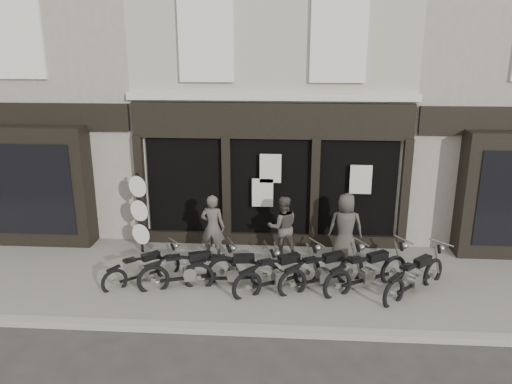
# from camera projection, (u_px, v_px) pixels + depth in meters

# --- Properties ---
(ground_plane) EXTENTS (90.00, 90.00, 0.00)m
(ground_plane) POSITION_uv_depth(u_px,v_px,m) (264.00, 301.00, 10.71)
(ground_plane) COLOR #2D2B28
(ground_plane) RESTS_ON ground
(pavement) EXTENTS (30.00, 4.20, 0.12)m
(pavement) POSITION_uv_depth(u_px,v_px,m) (266.00, 280.00, 11.55)
(pavement) COLOR slate
(pavement) RESTS_ON ground_plane
(kerb) EXTENTS (30.00, 0.25, 0.13)m
(kerb) POSITION_uv_depth(u_px,v_px,m) (261.00, 331.00, 9.50)
(kerb) COLOR gray
(kerb) RESTS_ON ground_plane
(central_building) EXTENTS (7.30, 6.22, 8.34)m
(central_building) POSITION_uv_depth(u_px,v_px,m) (275.00, 86.00, 15.24)
(central_building) COLOR #A29A8A
(central_building) RESTS_ON ground
(neighbour_left) EXTENTS (5.60, 6.73, 8.34)m
(neighbour_left) POSITION_uv_depth(u_px,v_px,m) (73.00, 86.00, 15.62)
(neighbour_left) COLOR gray
(neighbour_left) RESTS_ON ground
(neighbour_right) EXTENTS (5.60, 6.73, 8.34)m
(neighbour_right) POSITION_uv_depth(u_px,v_px,m) (489.00, 89.00, 14.77)
(neighbour_right) COLOR gray
(neighbour_right) RESTS_ON ground
(motorcycle_0) EXTENTS (1.57, 1.42, 0.91)m
(motorcycle_0) POSITION_uv_depth(u_px,v_px,m) (143.00, 271.00, 11.30)
(motorcycle_0) COLOR black
(motorcycle_0) RESTS_ON ground
(motorcycle_1) EXTENTS (2.14, 1.08, 1.07)m
(motorcycle_1) POSITION_uv_depth(u_px,v_px,m) (190.00, 273.00, 11.08)
(motorcycle_1) COLOR black
(motorcycle_1) RESTS_ON ground
(motorcycle_2) EXTENTS (2.16, 0.60, 1.04)m
(motorcycle_2) POSITION_uv_depth(u_px,v_px,m) (233.00, 273.00, 11.08)
(motorcycle_2) COLOR black
(motorcycle_2) RESTS_ON ground
(motorcycle_3) EXTENTS (1.99, 1.41, 1.07)m
(motorcycle_3) POSITION_uv_depth(u_px,v_px,m) (279.00, 276.00, 10.92)
(motorcycle_3) COLOR black
(motorcycle_3) RESTS_ON ground
(motorcycle_4) EXTENTS (2.02, 1.33, 1.06)m
(motorcycle_4) POSITION_uv_depth(u_px,v_px,m) (323.00, 274.00, 11.02)
(motorcycle_4) COLOR black
(motorcycle_4) RESTS_ON ground
(motorcycle_5) EXTENTS (2.06, 1.45, 1.10)m
(motorcycle_5) POSITION_uv_depth(u_px,v_px,m) (367.00, 274.00, 10.97)
(motorcycle_5) COLOR black
(motorcycle_5) RESTS_ON ground
(motorcycle_6) EXTENTS (1.74, 1.71, 1.05)m
(motorcycle_6) POSITION_uv_depth(u_px,v_px,m) (415.00, 279.00, 10.78)
(motorcycle_6) COLOR black
(motorcycle_6) RESTS_ON ground
(man_left) EXTENTS (0.65, 0.47, 1.66)m
(man_left) POSITION_uv_depth(u_px,v_px,m) (213.00, 227.00, 12.35)
(man_left) COLOR #454039
(man_left) RESTS_ON pavement
(man_centre) EXTENTS (0.87, 0.74, 1.58)m
(man_centre) POSITION_uv_depth(u_px,v_px,m) (283.00, 227.00, 12.48)
(man_centre) COLOR #443D37
(man_centre) RESTS_ON pavement
(man_right) EXTENTS (0.87, 0.60, 1.71)m
(man_right) POSITION_uv_depth(u_px,v_px,m) (346.00, 227.00, 12.28)
(man_right) COLOR #3A3630
(man_right) RESTS_ON pavement
(advert_sign_post) EXTENTS (0.52, 0.35, 2.24)m
(advert_sign_post) POSITION_uv_depth(u_px,v_px,m) (140.00, 217.00, 12.66)
(advert_sign_post) COLOR black
(advert_sign_post) RESTS_ON ground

